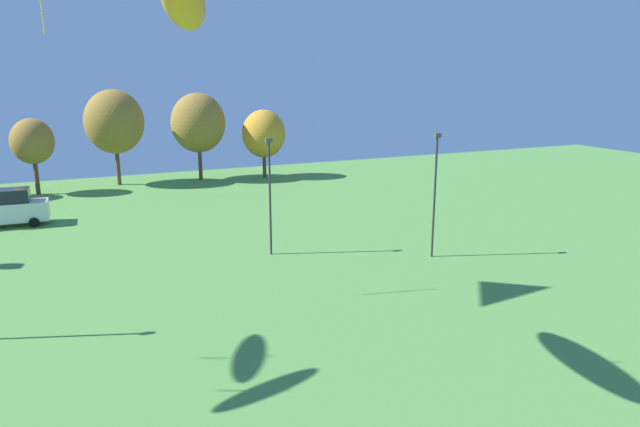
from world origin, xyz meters
The scene contains 8 objects.
kite_flying_8 centered at (-3.12, 18.04, 11.90)m, with size 2.60×5.49×1.95m.
parked_car_second_from_left centered at (-10.45, 43.02, 1.22)m, with size 4.83×2.15×2.50m.
light_post_0 centered at (11.49, 26.05, 3.85)m, with size 0.36×0.20×6.88m.
light_post_2 centered at (3.44, 30.11, 3.69)m, with size 0.36×0.20×6.56m.
treeline_tree_2 centered at (-9.09, 53.57, 4.44)m, with size 3.43×3.43×6.36m.
treeline_tree_3 centered at (-2.45, 55.19, 5.71)m, with size 5.17×5.17×8.56m.
treeline_tree_4 centered at (4.91, 54.60, 5.40)m, with size 5.03×5.03×8.18m.
treeline_tree_5 centered at (10.91, 53.36, 4.25)m, with size 4.16×4.16×6.55m.
Camera 1 is at (-6.56, 0.91, 10.01)m, focal length 32.00 mm.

